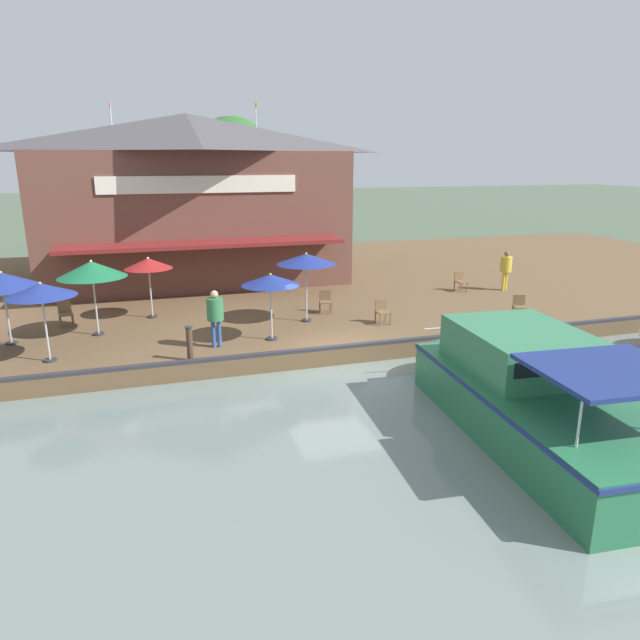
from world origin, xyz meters
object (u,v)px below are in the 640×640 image
object	(u,v)px
cafe_chair_far_corner_seat	(460,280)
motorboat_distant_upstream	(525,389)
patio_umbrella_by_entrance	(92,269)
cafe_chair_back_row_seat	(382,310)
patio_umbrella_mid_patio_right	(2,280)
cafe_chair_mid_patio	(325,300)
patio_umbrella_mid_patio_left	(270,280)
mooring_post	(190,343)
cafe_chair_facing_river	(65,312)
patio_umbrella_far_corner	(148,264)
person_at_quay_edge	(215,311)
patio_umbrella_back_row	(306,259)
person_near_entrance	(506,266)
tree_behind_restaurant	(84,189)
cafe_chair_under_first_umbrella	(520,305)
tree_upstream_bank	(229,163)
patio_umbrella_near_quay_edge	(41,290)
waterfront_restaurant	(191,195)

from	to	relation	value
cafe_chair_far_corner_seat	motorboat_distant_upstream	size ratio (longest dim) A/B	0.09
patio_umbrella_by_entrance	cafe_chair_back_row_seat	distance (m)	9.87
patio_umbrella_mid_patio_right	cafe_chair_mid_patio	world-z (taller)	patio_umbrella_mid_patio_right
patio_umbrella_by_entrance	motorboat_distant_upstream	bearing A→B (deg)	48.97
patio_umbrella_mid_patio_left	cafe_chair_mid_patio	distance (m)	4.12
patio_umbrella_mid_patio_right	mooring_post	bearing A→B (deg)	58.56
cafe_chair_facing_river	patio_umbrella_far_corner	bearing A→B (deg)	94.49
patio_umbrella_mid_patio_left	cafe_chair_facing_river	distance (m)	7.69
patio_umbrella_mid_patio_left	cafe_chair_mid_patio	size ratio (longest dim) A/B	2.58
patio_umbrella_by_entrance	cafe_chair_back_row_seat	world-z (taller)	patio_umbrella_by_entrance
cafe_chair_facing_river	person_at_quay_edge	size ratio (longest dim) A/B	0.47
patio_umbrella_back_row	cafe_chair_mid_patio	world-z (taller)	patio_umbrella_back_row
patio_umbrella_mid_patio_left	person_near_entrance	bearing A→B (deg)	109.39
patio_umbrella_far_corner	patio_umbrella_mid_patio_left	world-z (taller)	patio_umbrella_far_corner
patio_umbrella_far_corner	patio_umbrella_mid_patio_left	distance (m)	5.38
patio_umbrella_mid_patio_left	tree_behind_restaurant	bearing A→B (deg)	-159.09
patio_umbrella_back_row	cafe_chair_under_first_umbrella	world-z (taller)	patio_umbrella_back_row
person_at_quay_edge	tree_upstream_bank	size ratio (longest dim) A/B	0.23
patio_umbrella_near_quay_edge	cafe_chair_back_row_seat	world-z (taller)	patio_umbrella_near_quay_edge
cafe_chair_mid_patio	cafe_chair_under_first_umbrella	bearing A→B (deg)	66.58
patio_umbrella_mid_patio_left	cafe_chair_under_first_umbrella	size ratio (longest dim) A/B	2.58
person_at_quay_edge	tree_upstream_bank	xyz separation A→B (m)	(-15.76, 2.97, 4.31)
cafe_chair_mid_patio	motorboat_distant_upstream	size ratio (longest dim) A/B	0.09
mooring_post	patio_umbrella_far_corner	bearing A→B (deg)	-169.74
motorboat_distant_upstream	mooring_post	world-z (taller)	motorboat_distant_upstream
patio_umbrella_near_quay_edge	patio_umbrella_far_corner	size ratio (longest dim) A/B	1.04
patio_umbrella_by_entrance	cafe_chair_facing_river	bearing A→B (deg)	-142.83
person_at_quay_edge	mooring_post	bearing A→B (deg)	-41.45
patio_umbrella_mid_patio_right	tree_behind_restaurant	distance (m)	15.60
cafe_chair_mid_patio	patio_umbrella_mid_patio_right	bearing A→B (deg)	-86.01
patio_umbrella_back_row	mooring_post	xyz separation A→B (m)	(3.03, -4.38, -1.74)
tree_upstream_bank	cafe_chair_far_corner_seat	bearing A→B (deg)	37.44
person_at_quay_edge	patio_umbrella_near_quay_edge	bearing A→B (deg)	-91.51
motorboat_distant_upstream	person_at_quay_edge	bearing A→B (deg)	-134.17
waterfront_restaurant	patio_umbrella_far_corner	xyz separation A→B (m)	(8.11, -2.31, -1.94)
mooring_post	patio_umbrella_mid_patio_right	bearing A→B (deg)	-121.44
waterfront_restaurant	cafe_chair_facing_river	xyz separation A→B (m)	(8.34, -5.23, -3.48)
patio_umbrella_near_quay_edge	motorboat_distant_upstream	world-z (taller)	patio_umbrella_near_quay_edge
cafe_chair_far_corner_seat	cafe_chair_back_row_seat	distance (m)	6.60
patio_umbrella_by_entrance	cafe_chair_far_corner_seat	xyz separation A→B (m)	(-2.31, 14.98, -1.74)
patio_umbrella_mid_patio_right	person_near_entrance	bearing A→B (deg)	96.05
patio_umbrella_mid_patio_right	patio_umbrella_back_row	distance (m)	9.69
patio_umbrella_far_corner	person_at_quay_edge	world-z (taller)	patio_umbrella_far_corner
patio_umbrella_near_quay_edge	person_near_entrance	xyz separation A→B (m)	(-4.18, 18.13, -1.01)
tree_behind_restaurant	person_at_quay_edge	bearing A→B (deg)	15.33
cafe_chair_under_first_umbrella	patio_umbrella_mid_patio_left	bearing A→B (deg)	-90.76
cafe_chair_back_row_seat	cafe_chair_under_first_umbrella	size ratio (longest dim) A/B	1.00
patio_umbrella_mid_patio_right	mooring_post	xyz separation A→B (m)	(3.24, 5.30, -1.54)
cafe_chair_back_row_seat	tree_upstream_bank	world-z (taller)	tree_upstream_bank
waterfront_restaurant	cafe_chair_mid_patio	distance (m)	10.74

